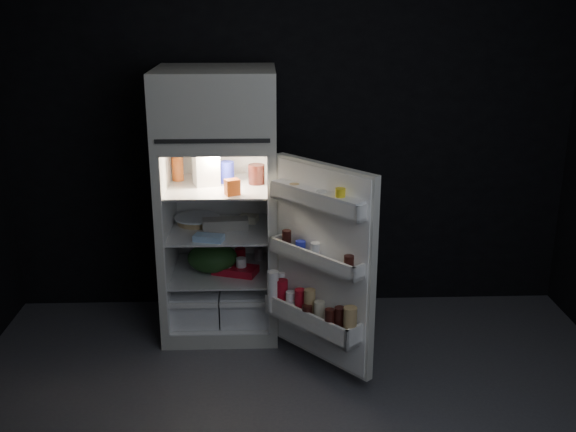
{
  "coord_description": "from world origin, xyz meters",
  "views": [
    {
      "loc": [
        -0.19,
        -2.99,
        2.2
      ],
      "look_at": [
        -0.04,
        1.0,
        0.9
      ],
      "focal_mm": 42.0,
      "sensor_mm": 36.0,
      "label": 1
    }
  ],
  "objects_px": {
    "yogurt_tray": "(235,270)",
    "egg_carton": "(225,224)",
    "fridge_door": "(319,269)",
    "refrigerator": "(219,194)",
    "milk_jug": "(206,167)"
  },
  "relations": [
    {
      "from": "fridge_door",
      "to": "egg_carton",
      "type": "bearing_deg",
      "value": 133.72
    },
    {
      "from": "fridge_door",
      "to": "milk_jug",
      "type": "xyz_separation_m",
      "value": [
        -0.7,
        0.64,
        0.47
      ]
    },
    {
      "from": "refrigerator",
      "to": "fridge_door",
      "type": "height_order",
      "value": "refrigerator"
    },
    {
      "from": "yogurt_tray",
      "to": "fridge_door",
      "type": "bearing_deg",
      "value": -27.7
    },
    {
      "from": "refrigerator",
      "to": "fridge_door",
      "type": "relative_size",
      "value": 1.46
    },
    {
      "from": "fridge_door",
      "to": "milk_jug",
      "type": "relative_size",
      "value": 5.08
    },
    {
      "from": "refrigerator",
      "to": "egg_carton",
      "type": "xyz_separation_m",
      "value": [
        0.04,
        -0.05,
        -0.19
      ]
    },
    {
      "from": "refrigerator",
      "to": "egg_carton",
      "type": "height_order",
      "value": "refrigerator"
    },
    {
      "from": "egg_carton",
      "to": "refrigerator",
      "type": "bearing_deg",
      "value": 124.11
    },
    {
      "from": "milk_jug",
      "to": "egg_carton",
      "type": "xyz_separation_m",
      "value": [
        0.12,
        -0.03,
        -0.38
      ]
    },
    {
      "from": "milk_jug",
      "to": "egg_carton",
      "type": "relative_size",
      "value": 0.79
    },
    {
      "from": "yogurt_tray",
      "to": "egg_carton",
      "type": "bearing_deg",
      "value": 157.45
    },
    {
      "from": "egg_carton",
      "to": "yogurt_tray",
      "type": "height_order",
      "value": "egg_carton"
    },
    {
      "from": "refrigerator",
      "to": "yogurt_tray",
      "type": "distance_m",
      "value": 0.53
    },
    {
      "from": "egg_carton",
      "to": "milk_jug",
      "type": "bearing_deg",
      "value": 158.85
    }
  ]
}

